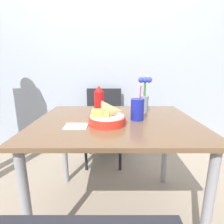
{
  "coord_description": "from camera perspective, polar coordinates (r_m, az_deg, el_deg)",
  "views": [
    {
      "loc": [
        -0.03,
        -1.11,
        1.06
      ],
      "look_at": [
        -0.03,
        -0.03,
        0.79
      ],
      "focal_mm": 28.0,
      "sensor_mm": 36.0,
      "label": 1
    }
  ],
  "objects": [
    {
      "name": "ground_plane",
      "position": [
        1.53,
        1.18,
        -29.58
      ],
      "size": [
        12.0,
        12.0,
        0.0
      ],
      "primitive_type": "plane",
      "color": "gray"
    },
    {
      "name": "wall_window",
      "position": [
        2.15,
        0.82,
        20.59
      ],
      "size": [
        7.0,
        0.06,
        2.6
      ],
      "color": "#9EA8B7",
      "rests_on": "ground_plane"
    },
    {
      "name": "dining_table",
      "position": [
        1.19,
        1.34,
        -7.28
      ],
      "size": [
        1.05,
        0.84,
        0.73
      ],
      "color": "brown",
      "rests_on": "ground_plane"
    },
    {
      "name": "chair_far_window",
      "position": [
        2.02,
        -2.59,
        -2.07
      ],
      "size": [
        0.4,
        0.4,
        0.83
      ],
      "color": "black",
      "rests_on": "ground_plane"
    },
    {
      "name": "food_basket",
      "position": [
        1.05,
        -1.08,
        -1.34
      ],
      "size": [
        0.22,
        0.22,
        0.15
      ],
      "color": "red",
      "rests_on": "dining_table"
    },
    {
      "name": "ketchup_bottle",
      "position": [
        1.28,
        -4.14,
        3.75
      ],
      "size": [
        0.07,
        0.07,
        0.21
      ],
      "color": "red",
      "rests_on": "dining_table"
    },
    {
      "name": "drink_cup",
      "position": [
        1.15,
        8.37,
        0.56
      ],
      "size": [
        0.09,
        0.09,
        0.23
      ],
      "color": "#192399",
      "rests_on": "dining_table"
    },
    {
      "name": "flower_vase",
      "position": [
        1.35,
        10.62,
        5.04
      ],
      "size": [
        0.1,
        0.06,
        0.27
      ],
      "color": "gray",
      "rests_on": "dining_table"
    },
    {
      "name": "napkin",
      "position": [
        1.04,
        -11.56,
        -4.54
      ],
      "size": [
        0.13,
        0.1,
        0.01
      ],
      "color": "white",
      "rests_on": "dining_table"
    }
  ]
}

